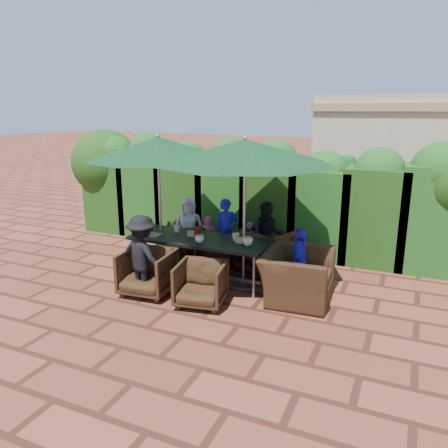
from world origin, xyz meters
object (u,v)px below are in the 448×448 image
at_px(dining_table, 200,242).
at_px(umbrella_right, 245,152).
at_px(chair_near_right, 201,282).
at_px(umbrella_left, 158,149).
at_px(chair_far_mid, 219,245).
at_px(chair_far_right, 264,248).
at_px(chair_end_right, 297,268).
at_px(chair_near_left, 148,270).
at_px(chair_far_left, 185,240).

bearing_deg(dining_table, umbrella_right, 4.84).
relative_size(dining_table, chair_near_right, 3.31).
distance_m(dining_table, umbrella_left, 1.73).
xyz_separation_m(chair_far_mid, chair_far_right, (0.88, 0.03, 0.05)).
height_order(chair_far_right, chair_end_right, chair_end_right).
distance_m(chair_far_mid, chair_far_right, 0.89).
bearing_deg(dining_table, chair_far_right, 46.37).
bearing_deg(umbrella_right, chair_end_right, -9.85).
distance_m(umbrella_left, chair_near_left, 2.05).
height_order(chair_near_left, chair_near_right, chair_near_left).
bearing_deg(dining_table, chair_end_right, -3.31).
height_order(umbrella_right, chair_near_right, umbrella_right).
bearing_deg(chair_far_left, chair_end_right, 133.72).
height_order(dining_table, chair_far_right, chair_far_right).
bearing_deg(dining_table, chair_far_mid, 92.70).
bearing_deg(umbrella_right, umbrella_left, -179.35).
xyz_separation_m(chair_far_left, chair_far_right, (1.62, 0.01, 0.04)).
bearing_deg(umbrella_left, umbrella_right, 0.65).
bearing_deg(chair_end_right, chair_near_right, 117.98).
bearing_deg(chair_near_left, chair_end_right, 14.08).
bearing_deg(chair_near_right, chair_far_right, 67.19).
bearing_deg(chair_end_right, umbrella_right, 76.31).
distance_m(chair_far_left, chair_far_mid, 0.74).
bearing_deg(chair_near_right, chair_end_right, 21.45).
distance_m(chair_far_left, chair_far_right, 1.62).
xyz_separation_m(dining_table, umbrella_right, (0.77, 0.06, 1.54)).
distance_m(chair_near_right, chair_end_right, 1.48).
relative_size(umbrella_right, chair_end_right, 2.44).
bearing_deg(chair_far_right, umbrella_right, 106.04).
xyz_separation_m(chair_near_right, chair_end_right, (1.25, 0.78, 0.14)).
distance_m(chair_far_left, chair_near_left, 1.75).
bearing_deg(chair_far_mid, chair_far_left, -3.92).
relative_size(chair_far_left, chair_far_right, 0.90).
relative_size(chair_far_left, chair_near_left, 0.96).
bearing_deg(umbrella_left, chair_far_left, 88.61).
distance_m(chair_far_right, chair_near_right, 1.81).
relative_size(chair_far_mid, chair_near_right, 1.01).
xyz_separation_m(dining_table, chair_far_left, (-0.78, 0.88, -0.30)).
bearing_deg(dining_table, chair_near_right, -62.65).
bearing_deg(chair_far_left, chair_far_right, 155.40).
xyz_separation_m(umbrella_left, chair_near_left, (0.30, -0.90, -1.82)).
distance_m(dining_table, chair_far_right, 1.25).
bearing_deg(chair_far_mid, chair_far_right, 179.14).
height_order(dining_table, umbrella_left, umbrella_left).
height_order(chair_far_left, chair_far_mid, chair_far_left).
relative_size(dining_table, chair_far_right, 2.85).
relative_size(umbrella_left, chair_far_right, 2.93).
relative_size(dining_table, chair_far_mid, 3.27).
xyz_separation_m(umbrella_left, chair_far_right, (1.64, 0.84, -1.79)).
xyz_separation_m(umbrella_right, chair_near_right, (-0.31, -0.94, -1.85)).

